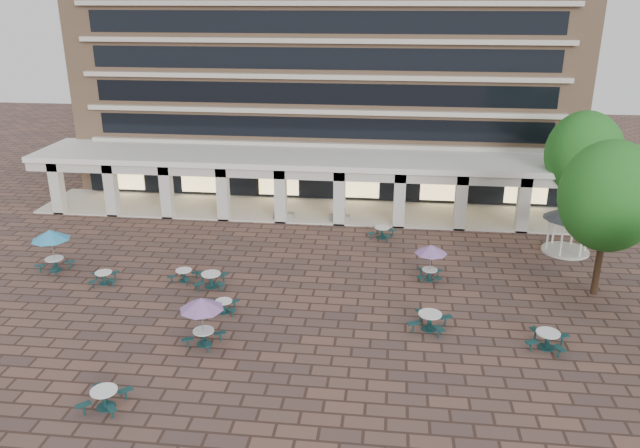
% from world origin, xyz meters
% --- Properties ---
extents(ground, '(120.00, 120.00, 0.00)m').
position_xyz_m(ground, '(0.00, 0.00, 0.00)').
color(ground, brown).
rests_on(ground, ground).
extents(apartment_building, '(40.00, 15.50, 25.20)m').
position_xyz_m(apartment_building, '(0.00, 25.47, 12.60)').
color(apartment_building, tan).
rests_on(apartment_building, ground).
extents(retail_arcade, '(42.00, 6.60, 4.40)m').
position_xyz_m(retail_arcade, '(0.00, 14.80, 3.00)').
color(retail_arcade, white).
rests_on(retail_arcade, ground).
extents(picnic_table_1, '(1.87, 1.87, 0.80)m').
position_xyz_m(picnic_table_1, '(-5.30, -9.81, 0.48)').
color(picnic_table_1, '#143B3C').
rests_on(picnic_table_1, ground).
extents(picnic_table_2, '(2.31, 2.31, 0.87)m').
position_xyz_m(picnic_table_2, '(7.83, -2.05, 0.52)').
color(picnic_table_2, '#143B3C').
rests_on(picnic_table_2, ground).
extents(picnic_table_3, '(2.23, 2.23, 0.83)m').
position_xyz_m(picnic_table_3, '(13.18, -3.18, 0.50)').
color(picnic_table_3, '#143B3C').
rests_on(picnic_table_3, ground).
extents(picnic_table_4, '(2.23, 2.23, 2.58)m').
position_xyz_m(picnic_table_4, '(-14.00, 2.39, 2.19)').
color(picnic_table_4, '#143B3C').
rests_on(picnic_table_4, ground).
extents(picnic_table_5, '(1.99, 1.99, 0.82)m').
position_xyz_m(picnic_table_5, '(-4.15, 1.34, 0.49)').
color(picnic_table_5, '#143B3C').
rests_on(picnic_table_5, ground).
extents(picnic_table_6, '(2.09, 2.09, 2.41)m').
position_xyz_m(picnic_table_6, '(-2.77, -4.71, 2.05)').
color(picnic_table_6, '#143B3C').
rests_on(picnic_table_6, ground).
extents(picnic_table_8, '(1.87, 1.87, 0.71)m').
position_xyz_m(picnic_table_8, '(-10.32, 1.02, 0.43)').
color(picnic_table_8, '#143B3C').
rests_on(picnic_table_8, ground).
extents(picnic_table_9, '(1.61, 1.61, 0.67)m').
position_xyz_m(picnic_table_9, '(-2.66, -1.53, 0.40)').
color(picnic_table_9, '#143B3C').
rests_on(picnic_table_9, ground).
extents(picnic_table_11, '(1.87, 1.87, 2.16)m').
position_xyz_m(picnic_table_11, '(8.10, 3.67, 1.83)').
color(picnic_table_11, '#143B3C').
rests_on(picnic_table_11, ground).
extents(picnic_table_12, '(1.77, 1.77, 0.69)m').
position_xyz_m(picnic_table_12, '(-5.92, 1.91, 0.41)').
color(picnic_table_12, '#143B3C').
rests_on(picnic_table_12, ground).
extents(picnic_table_13, '(2.08, 2.08, 0.78)m').
position_xyz_m(picnic_table_13, '(5.22, 10.00, 0.46)').
color(picnic_table_13, '#143B3C').
rests_on(picnic_table_13, ground).
extents(gazebo, '(3.30, 3.30, 3.07)m').
position_xyz_m(gazebo, '(16.96, 8.94, 2.31)').
color(gazebo, beige).
rests_on(gazebo, ground).
extents(tree_east_a, '(5.16, 5.16, 8.60)m').
position_xyz_m(tree_east_a, '(17.02, 2.95, 5.62)').
color(tree_east_a, '#3D2618').
rests_on(tree_east_a, ground).
extents(tree_east_c, '(5.04, 5.04, 8.40)m').
position_xyz_m(tree_east_c, '(18.38, 12.79, 5.49)').
color(tree_east_c, '#3D2618').
rests_on(tree_east_c, ground).
extents(planter_left, '(1.50, 0.81, 1.32)m').
position_xyz_m(planter_left, '(-2.01, 12.90, 0.55)').
color(planter_left, gray).
rests_on(planter_left, ground).
extents(planter_right, '(1.50, 0.67, 1.22)m').
position_xyz_m(planter_right, '(2.07, 12.90, 0.48)').
color(planter_right, gray).
rests_on(planter_right, ground).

